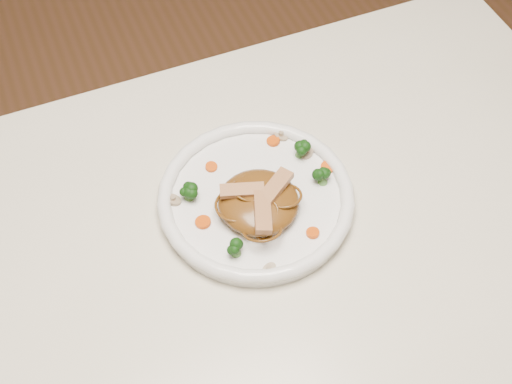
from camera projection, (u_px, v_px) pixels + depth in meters
name	position (u px, v px, depth m)	size (l,w,h in m)	color
table	(248.00, 304.00, 0.99)	(1.20, 0.80, 0.75)	beige
plate	(256.00, 201.00, 0.97)	(0.27, 0.27, 0.02)	white
noodle_mound	(258.00, 202.00, 0.94)	(0.11, 0.11, 0.04)	brown
chicken_a	(274.00, 189.00, 0.93)	(0.07, 0.02, 0.01)	tan
chicken_b	(242.00, 190.00, 0.93)	(0.06, 0.02, 0.01)	tan
chicken_c	(263.00, 212.00, 0.91)	(0.07, 0.02, 0.01)	tan
broccoli_0	(300.00, 148.00, 0.99)	(0.03, 0.03, 0.03)	#0F3B0C
broccoli_1	(188.00, 190.00, 0.95)	(0.03, 0.03, 0.03)	#0F3B0C
broccoli_2	(236.00, 247.00, 0.90)	(0.03, 0.03, 0.03)	#0F3B0C
broccoli_3	(324.00, 176.00, 0.97)	(0.03, 0.03, 0.03)	#0F3B0C
carrot_0	(273.00, 141.00, 1.02)	(0.02, 0.02, 0.01)	#E14708
carrot_1	(203.00, 222.00, 0.94)	(0.02, 0.02, 0.01)	#E14708
carrot_2	(328.00, 167.00, 0.99)	(0.02, 0.02, 0.01)	#E14708
carrot_3	(211.00, 167.00, 0.99)	(0.02, 0.02, 0.01)	#E14708
carrot_4	(313.00, 233.00, 0.93)	(0.02, 0.02, 0.01)	#E14708
mushroom_0	(269.00, 270.00, 0.89)	(0.02, 0.02, 0.01)	tan
mushroom_1	(307.00, 152.00, 1.01)	(0.03, 0.03, 0.01)	tan
mushroom_2	(173.00, 200.00, 0.96)	(0.02, 0.02, 0.01)	tan
mushroom_3	(281.00, 136.00, 1.03)	(0.02, 0.02, 0.01)	tan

